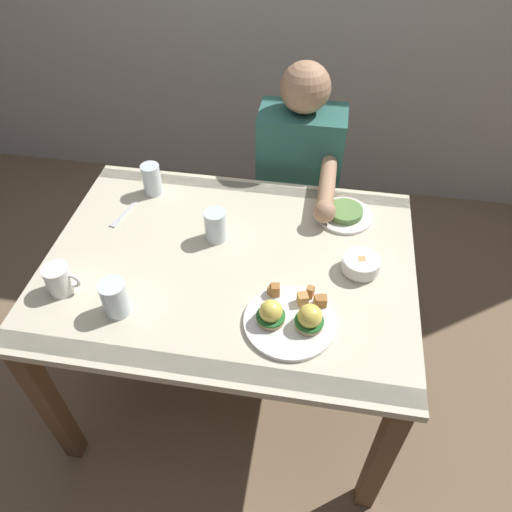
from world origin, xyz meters
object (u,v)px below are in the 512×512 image
(water_glass_near, at_px, (116,300))
(side_plate, at_px, (345,214))
(fork, at_px, (123,215))
(diner_person, at_px, (299,180))
(water_glass_far, at_px, (152,180))
(eggs_benedict_plate, at_px, (291,317))
(water_glass_extra, at_px, (216,227))
(fruit_bowl, at_px, (361,264))
(coffee_mug, at_px, (59,279))
(dining_table, at_px, (230,283))

(water_glass_near, xyz_separation_m, side_plate, (0.64, 0.54, -0.04))
(fork, relative_size, diner_person, 0.14)
(water_glass_near, height_order, water_glass_far, water_glass_far)
(eggs_benedict_plate, height_order, fork, eggs_benedict_plate)
(eggs_benedict_plate, xyz_separation_m, water_glass_extra, (-0.29, 0.32, 0.02))
(water_glass_far, bearing_deg, fruit_bowl, -20.16)
(fork, height_order, side_plate, side_plate)
(eggs_benedict_plate, xyz_separation_m, coffee_mug, (-0.70, 0.01, 0.02))
(fruit_bowl, height_order, side_plate, fruit_bowl)
(water_glass_near, distance_m, side_plate, 0.84)
(coffee_mug, relative_size, water_glass_near, 0.96)
(fork, distance_m, water_glass_extra, 0.36)
(fruit_bowl, relative_size, water_glass_near, 1.04)
(eggs_benedict_plate, bearing_deg, dining_table, 136.63)
(eggs_benedict_plate, bearing_deg, diner_person, 93.73)
(coffee_mug, distance_m, diner_person, 1.04)
(dining_table, bearing_deg, water_glass_far, 138.47)
(diner_person, bearing_deg, water_glass_extra, -115.66)
(eggs_benedict_plate, xyz_separation_m, water_glass_near, (-0.51, -0.04, 0.02))
(water_glass_near, bearing_deg, dining_table, 41.79)
(coffee_mug, distance_m, fork, 0.37)
(coffee_mug, relative_size, side_plate, 0.56)
(eggs_benedict_plate, xyz_separation_m, water_glass_far, (-0.58, 0.53, 0.03))
(coffee_mug, distance_m, side_plate, 0.97)
(fork, height_order, water_glass_far, water_glass_far)
(diner_person, bearing_deg, fruit_bowl, -66.55)
(dining_table, bearing_deg, side_plate, 38.18)
(fruit_bowl, height_order, water_glass_far, water_glass_far)
(water_glass_near, xyz_separation_m, water_glass_extra, (0.22, 0.36, -0.00))
(fruit_bowl, distance_m, fork, 0.86)
(fruit_bowl, bearing_deg, water_glass_near, -158.31)
(coffee_mug, distance_m, water_glass_near, 0.20)
(fork, bearing_deg, dining_table, -20.90)
(diner_person, bearing_deg, side_plate, -58.91)
(fruit_bowl, distance_m, water_glass_extra, 0.49)
(side_plate, bearing_deg, diner_person, 121.09)
(eggs_benedict_plate, height_order, water_glass_near, water_glass_near)
(water_glass_extra, bearing_deg, eggs_benedict_plate, -47.47)
(fork, xyz_separation_m, water_glass_near, (0.14, -0.41, 0.05))
(dining_table, xyz_separation_m, fork, (-0.42, 0.16, 0.11))
(dining_table, distance_m, water_glass_extra, 0.20)
(diner_person, bearing_deg, coffee_mug, -129.08)
(eggs_benedict_plate, bearing_deg, side_plate, 74.69)
(water_glass_extra, bearing_deg, fruit_bowl, -8.84)
(side_plate, distance_m, diner_person, 0.38)
(dining_table, xyz_separation_m, coffee_mug, (-0.48, -0.20, 0.16))
(dining_table, height_order, coffee_mug, coffee_mug)
(side_plate, bearing_deg, eggs_benedict_plate, -105.31)
(side_plate, bearing_deg, fruit_bowl, -77.21)
(fork, distance_m, diner_person, 0.75)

